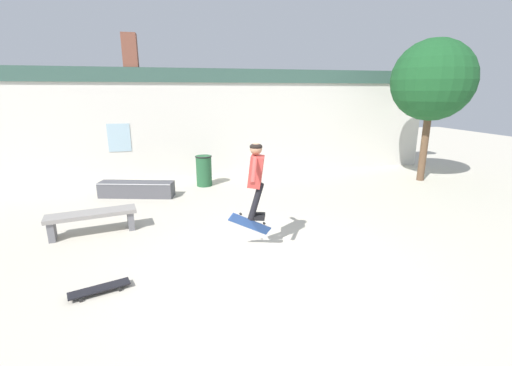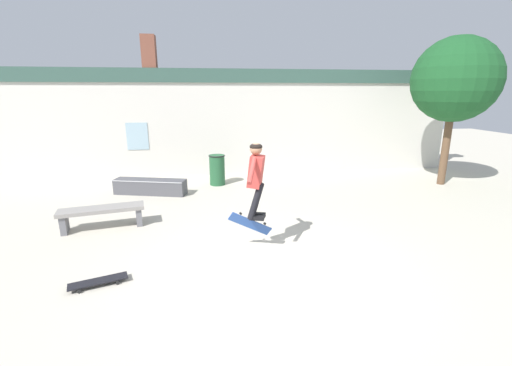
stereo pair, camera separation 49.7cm
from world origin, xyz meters
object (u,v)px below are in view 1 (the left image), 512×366
skate_ledge (137,189)px  skateboard_flipping (250,224)px  park_bench (92,218)px  skateboard_resting (100,289)px  tree_right (433,81)px  trash_bin (204,170)px  skater (256,174)px

skate_ledge → skateboard_flipping: (2.40, -3.99, 0.30)m
park_bench → skateboard_flipping: bearing=-37.5°
park_bench → skateboard_resting: park_bench is taller
tree_right → skateboard_resting: size_ratio=5.16×
skate_ledge → park_bench: bearing=-88.5°
trash_bin → tree_right: bearing=-7.3°
trash_bin → skateboard_resting: 6.00m
tree_right → skateboard_flipping: size_ratio=5.41×
trash_bin → park_bench: bearing=-127.8°
park_bench → skater: skater is taller
tree_right → park_bench: bearing=-166.1°
skate_ledge → skater: (2.50, -4.04, 1.24)m
skate_ledge → skateboard_flipping: skateboard_flipping is taller
skate_ledge → skateboard_resting: bearing=-75.3°
skate_ledge → trash_bin: bearing=36.8°
park_bench → skate_ledge: bearing=65.0°
tree_right → trash_bin: tree_right is taller
park_bench → skate_ledge: (0.61, 2.51, -0.13)m
park_bench → trash_bin: bearing=40.8°
tree_right → skateboard_resting: tree_right is taller
skater → skateboard_flipping: size_ratio=1.66×
park_bench → skateboard_flipping: size_ratio=2.15×
skate_ledge → skateboard_flipping: bearing=-43.8°
park_bench → skateboard_flipping: (3.01, -1.47, 0.17)m
trash_bin → skateboard_flipping: size_ratio=1.15×
tree_right → skateboard_flipping: bearing=-149.8°
park_bench → skateboard_resting: 2.44m
skateboard_flipping → skate_ledge: bearing=112.6°
skate_ledge → skater: skater is taller
skater → skateboard_resting: bearing=-144.3°
skateboard_flipping → trash_bin: bearing=87.1°
trash_bin → skateboard_resting: size_ratio=1.10×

